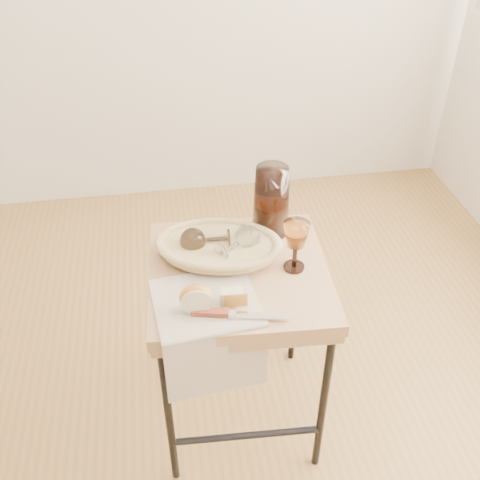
{
  "coord_description": "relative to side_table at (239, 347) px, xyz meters",
  "views": [
    {
      "loc": [
        0.18,
        -0.96,
        1.69
      ],
      "look_at": [
        0.38,
        0.24,
        0.78
      ],
      "focal_mm": 42.02,
      "sensor_mm": 36.0,
      "label": 1
    }
  ],
  "objects": [
    {
      "name": "goblet_lying_a",
      "position": [
        -0.08,
        0.09,
        0.38
      ],
      "size": [
        0.13,
        0.08,
        0.08
      ],
      "primitive_type": null,
      "rotation": [
        0.0,
        0.0,
        3.1
      ],
      "color": "#443424",
      "rests_on": "bread_basket"
    },
    {
      "name": "goblet_lying_b",
      "position": [
        0.0,
        0.05,
        0.38
      ],
      "size": [
        0.15,
        0.14,
        0.08
      ],
      "primitive_type": null,
      "rotation": [
        0.0,
        0.0,
        0.62
      ],
      "color": "white",
      "rests_on": "bread_basket"
    },
    {
      "name": "table_knife",
      "position": [
        -0.04,
        -0.19,
        0.34
      ],
      "size": [
        0.25,
        0.08,
        0.02
      ],
      "primitive_type": null,
      "rotation": [
        0.0,
        0.0,
        -0.23
      ],
      "color": "silver",
      "rests_on": "tea_towel"
    },
    {
      "name": "pitcher",
      "position": [
        0.13,
        0.17,
        0.44
      ],
      "size": [
        0.23,
        0.28,
        0.27
      ],
      "primitive_type": null,
      "rotation": [
        0.0,
        0.0,
        0.36
      ],
      "color": "black",
      "rests_on": "side_table"
    },
    {
      "name": "bread_basket",
      "position": [
        -0.05,
        0.07,
        0.35
      ],
      "size": [
        0.37,
        0.3,
        0.05
      ],
      "primitive_type": null,
      "rotation": [
        0.0,
        0.0,
        -0.23
      ],
      "color": "#A07940",
      "rests_on": "side_table"
    },
    {
      "name": "wine_goblet",
      "position": [
        0.16,
        -0.02,
        0.41
      ],
      "size": [
        0.1,
        0.1,
        0.16
      ],
      "primitive_type": null,
      "rotation": [
        0.0,
        0.0,
        -0.39
      ],
      "color": "white",
      "rests_on": "side_table"
    },
    {
      "name": "apple_wedge",
      "position": [
        -0.04,
        -0.14,
        0.35
      ],
      "size": [
        0.06,
        0.04,
        0.04
      ],
      "primitive_type": "cube",
      "rotation": [
        0.0,
        0.0,
        -0.06
      ],
      "color": "beige",
      "rests_on": "tea_towel"
    },
    {
      "name": "tea_towel",
      "position": [
        -0.11,
        -0.12,
        0.33
      ],
      "size": [
        0.3,
        0.27,
        0.01
      ],
      "primitive_type": "cube",
      "rotation": [
        0.0,
        0.0,
        0.1
      ],
      "color": "beige",
      "rests_on": "side_table"
    },
    {
      "name": "apple_half",
      "position": [
        -0.14,
        -0.15,
        0.37
      ],
      "size": [
        0.09,
        0.05,
        0.08
      ],
      "primitive_type": "ellipsoid",
      "rotation": [
        0.0,
        0.0,
        -0.05
      ],
      "color": "red",
      "rests_on": "tea_towel"
    },
    {
      "name": "side_table",
      "position": [
        0.0,
        0.0,
        0.0
      ],
      "size": [
        0.54,
        0.54,
        0.66
      ],
      "primitive_type": null,
      "rotation": [
        0.0,
        0.0,
        -0.06
      ],
      "color": "brown",
      "rests_on": "floor"
    }
  ]
}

